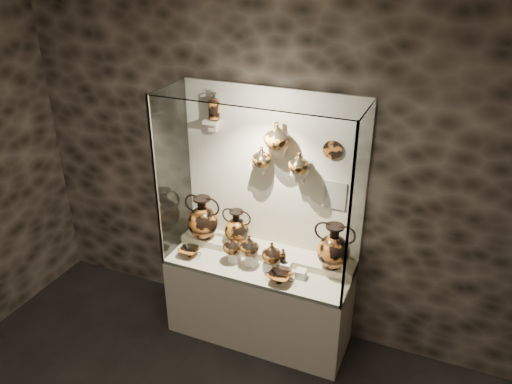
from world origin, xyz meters
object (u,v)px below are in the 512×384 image
lekythos_small (283,255)px  kylix_right (280,277)px  lekythos_tall (214,105)px  ovoid_vase_a (261,156)px  jug_a (232,245)px  ovoid_vase_c (299,162)px  kylix_left (190,251)px  amphora_left (203,218)px  amphora_mid (237,227)px  jug_b (249,245)px  amphora_right (334,246)px  jug_c (272,252)px  ovoid_vase_b (277,135)px

lekythos_small → kylix_right: bearing=-90.8°
lekythos_tall → ovoid_vase_a: bearing=-17.7°
jug_a → lekythos_small: size_ratio=1.17×
ovoid_vase_c → kylix_left: bearing=-148.1°
ovoid_vase_a → kylix_left: bearing=-132.8°
amphora_left → lekythos_small: (0.88, -0.17, -0.09)m
amphora_mid → jug_b: size_ratio=1.88×
amphora_right → jug_b: size_ratio=2.28×
jug_a → lekythos_tall: size_ratio=0.64×
kylix_right → ovoid_vase_c: ovoid_vase_c is taller
kylix_right → amphora_mid: bearing=166.6°
jug_a → jug_c: bearing=-16.8°
ovoid_vase_a → kylix_right: bearing=-31.4°
jug_a → lekythos_tall: (-0.29, 0.30, 1.19)m
jug_b → jug_c: 0.21m
kylix_left → lekythos_tall: 1.38m
ovoid_vase_c → jug_c: bearing=-108.4°
jug_c → ovoid_vase_b: bearing=82.7°
amphora_mid → ovoid_vase_b: size_ratio=1.56×
kylix_right → jug_a: bearing=-175.6°
amphora_right → amphora_mid: bearing=157.7°
amphora_mid → amphora_right: bearing=7.7°
amphora_left → kylix_left: 0.34m
amphora_left → jug_b: (0.56, -0.18, -0.07)m
ovoid_vase_c → ovoid_vase_a: bearing=-168.0°
amphora_right → kylix_left: 1.35m
kylix_left → ovoid_vase_a: ovoid_vase_a is taller
ovoid_vase_c → jug_a: bearing=-140.3°
ovoid_vase_b → ovoid_vase_c: size_ratio=1.21×
lekythos_tall → amphora_mid: bearing=-33.9°
ovoid_vase_b → kylix_left: bearing=-179.3°
amphora_left → amphora_right: size_ratio=1.03×
amphora_left → ovoid_vase_a: ovoid_vase_a is taller
jug_a → lekythos_small: bearing=-19.9°
ovoid_vase_b → amphora_left: bearing=163.3°
ovoid_vase_a → lekythos_tall: bearing=-166.0°
jug_a → jug_b: size_ratio=0.93×
amphora_right → ovoid_vase_b: 1.08m
lekythos_small → ovoid_vase_b: ovoid_vase_b is taller
jug_a → amphora_left: bearing=133.9°
amphora_mid → ovoid_vase_a: size_ratio=1.97×
amphora_mid → kylix_left: bearing=-133.3°
lekythos_small → kylix_right: lekythos_small is taller
amphora_right → jug_a: 0.91m
ovoid_vase_a → ovoid_vase_b: ovoid_vase_b is taller
amphora_right → ovoid_vase_a: 1.00m
jug_c → lekythos_tall: lekythos_tall is taller
amphora_mid → kylix_right: 0.68m
jug_a → jug_b: 0.18m
amphora_mid → jug_b: 0.31m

